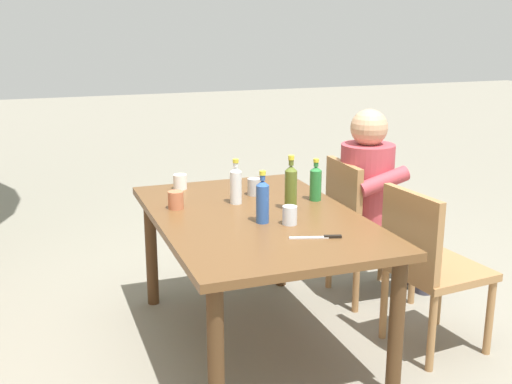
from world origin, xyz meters
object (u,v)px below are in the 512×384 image
object	(u,v)px
bottle_clear	(236,184)
backpack_by_near_side	(260,226)
cup_glass	(290,215)
table_knife	(319,237)
bottle_olive	(291,187)
bottle_green	(316,183)
bottle_blue	(263,200)
person_in_white_shirt	(377,194)
cup_terracotta	(176,200)
chair_near_left	(427,262)
chair_near_right	(360,222)
dining_table	(256,230)
cup_white	(180,182)
cup_steel	(254,187)

from	to	relation	value
bottle_clear	backpack_by_near_side	bearing A→B (deg)	-26.58
cup_glass	table_knife	bearing A→B (deg)	-168.09
cup_glass	bottle_clear	bearing A→B (deg)	16.86
bottle_olive	cup_glass	distance (m)	0.26
bottle_green	bottle_blue	size ratio (longest dim) A/B	0.90
person_in_white_shirt	cup_terracotta	size ratio (longest dim) A/B	12.60
chair_near_left	bottle_green	bearing A→B (deg)	38.99
chair_near_left	cup_terracotta	distance (m)	1.33
chair_near_right	person_in_white_shirt	size ratio (longest dim) A/B	0.74
bottle_green	cup_glass	distance (m)	0.46
dining_table	chair_near_right	bearing A→B (deg)	-66.55
bottle_clear	person_in_white_shirt	bearing A→B (deg)	-83.15
chair_near_right	cup_glass	bearing A→B (deg)	128.12
bottle_olive	cup_white	bearing A→B (deg)	36.05
chair_near_left	cup_steel	distance (m)	1.03
bottle_clear	cup_glass	size ratio (longest dim) A/B	2.69
cup_glass	dining_table	bearing A→B (deg)	26.44
cup_terracotta	cup_steel	bearing A→B (deg)	-76.52
person_in_white_shirt	backpack_by_near_side	xyz separation A→B (m)	(0.91, 0.43, -0.44)
bottle_green	table_knife	size ratio (longest dim) A/B	0.99
cup_glass	cup_terracotta	size ratio (longest dim) A/B	0.97
chair_near_left	dining_table	bearing A→B (deg)	66.18
bottle_olive	cup_glass	xyz separation A→B (m)	(-0.22, 0.10, -0.08)
bottle_clear	cup_terracotta	xyz separation A→B (m)	(0.01, 0.33, -0.06)
chair_near_right	cup_steel	bearing A→B (deg)	88.94
chair_near_right	cup_terracotta	distance (m)	1.20
bottle_blue	cup_white	bearing A→B (deg)	16.76
bottle_blue	cup_terracotta	bearing A→B (deg)	42.42
cup_white	dining_table	bearing A→B (deg)	-158.91
chair_near_right	bottle_green	size ratio (longest dim) A/B	3.74
cup_terracotta	table_knife	distance (m)	0.85
person_in_white_shirt	cup_white	size ratio (longest dim) A/B	13.55
dining_table	bottle_green	distance (m)	0.46
bottle_blue	table_knife	distance (m)	0.36
chair_near_left	bottle_blue	xyz separation A→B (m)	(0.22, 0.81, 0.35)
bottle_olive	bottle_blue	world-z (taller)	bottle_olive
chair_near_right	cup_terracotta	xyz separation A→B (m)	(-0.10, 1.16, 0.28)
bottle_clear	table_knife	size ratio (longest dim) A/B	1.04
chair_near_right	person_in_white_shirt	world-z (taller)	person_in_white_shirt
cup_white	cup_glass	bearing A→B (deg)	-157.58
chair_near_left	person_in_white_shirt	bearing A→B (deg)	-8.86
cup_white	bottle_olive	bearing A→B (deg)	-143.95
bottle_olive	person_in_white_shirt	bearing A→B (deg)	-65.58
table_knife	chair_near_left	bearing A→B (deg)	-82.82
bottle_blue	backpack_by_near_side	xyz separation A→B (m)	(1.39, -0.50, -0.62)
bottle_olive	cup_terracotta	bearing A→B (deg)	68.24
dining_table	cup_terracotta	distance (m)	0.45
bottle_olive	cup_terracotta	xyz separation A→B (m)	(0.22, 0.56, -0.08)
person_in_white_shirt	cup_glass	xyz separation A→B (m)	(-0.55, 0.81, 0.11)
chair_near_right	bottle_green	distance (m)	0.56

